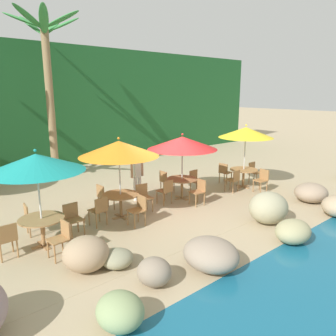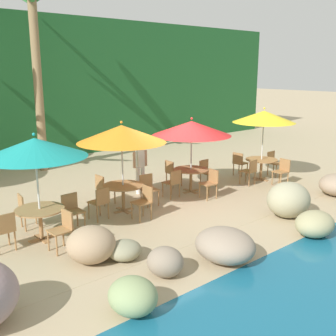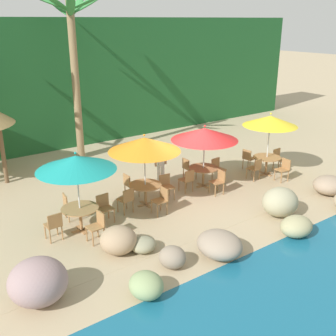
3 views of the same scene
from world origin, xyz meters
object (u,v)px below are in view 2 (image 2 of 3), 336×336
Objects in this scene: chair_orange_right at (144,200)px; chair_yellow_seaward at (273,161)px; dining_table_yellow at (261,163)px; chair_yellow_right at (282,170)px; chair_teal_right at (63,227)px; palm_tree_second at (35,43)px; chair_orange_left at (100,201)px; chair_yellow_inland at (239,162)px; chair_teal_inland at (26,209)px; umbrella_orange at (122,134)px; chair_yellow_left at (250,170)px; umbrella_yellow at (264,117)px; umbrella_teal at (35,148)px; chair_red_seaward at (206,171)px; dining_table_teal at (40,214)px; umbrella_red at (192,128)px; dining_table_orange at (123,189)px; chair_red_right at (211,182)px; chair_orange_seaward at (148,187)px; chair_red_left at (173,182)px; chair_red_inland at (172,171)px; chair_orange_inland at (103,187)px; waiter_in_white at (140,163)px; dining_table_red at (191,173)px; chair_teal_seaward at (72,209)px; chair_teal_left at (4,229)px.

chair_orange_right is 1.00× the size of chair_yellow_seaward.
chair_yellow_right is at bearing -89.39° from dining_table_yellow.
chair_teal_right is 8.68m from palm_tree_second.
chair_orange_left is 1.00× the size of chair_yellow_inland.
chair_teal_inland and chair_orange_right have the same top height.
chair_yellow_left is at bearing -7.24° from umbrella_orange.
chair_teal_right is 1.00× the size of chair_yellow_left.
umbrella_orange reaches higher than chair_teal_right.
palm_tree_second reaches higher than umbrella_yellow.
umbrella_teal is 6.25m from chair_red_seaward.
chair_teal_right reaches higher than dining_table_teal.
umbrella_yellow reaches higher than dining_table_yellow.
chair_yellow_seaward is (0.85, 0.11, -0.10)m from dining_table_yellow.
dining_table_orange is at bearing -177.38° from umbrella_red.
umbrella_red is 2.81× the size of chair_yellow_left.
chair_red_right reaches higher than dining_table_yellow.
dining_table_yellow is (2.87, -0.54, -1.41)m from umbrella_red.
chair_orange_seaward is at bearing -174.17° from chair_red_seaward.
chair_red_inland is at bearing 50.80° from chair_red_left.
chair_red_right is at bearing -29.90° from chair_orange_inland.
chair_yellow_left is at bearing -8.91° from chair_orange_seaward.
umbrella_orange is 2.85× the size of chair_red_inland.
palm_tree_second is (-5.00, 5.47, 4.16)m from chair_yellow_inland.
chair_red_inland is at bearing -65.28° from palm_tree_second.
umbrella_teal is at bearing -159.92° from waiter_in_white.
palm_tree_second is at bearing 79.17° from chair_orange_left.
chair_red_right is (5.14, -1.20, 0.00)m from chair_teal_inland.
chair_red_seaward reaches higher than dining_table_red.
umbrella_red reaches higher than chair_orange_left.
waiter_in_white is (3.71, 2.25, 0.47)m from chair_teal_right.
dining_table_teal is at bearing -174.14° from chair_yellow_inland.
chair_teal_seaward and chair_yellow_inland have the same top height.
umbrella_red is 2.81× the size of chair_yellow_seaward.
chair_teal_left is 0.51× the size of waiter_in_white.
chair_yellow_left is (-1.68, -0.29, 0.00)m from chair_yellow_seaward.
chair_red_right is 1.00× the size of chair_yellow_left.
chair_teal_right is 0.79× the size of dining_table_red.
chair_orange_inland is at bearing 138.86° from chair_orange_seaward.
waiter_in_white is (1.01, -4.86, -3.69)m from palm_tree_second.
chair_red_inland reaches higher than dining_table_orange.
dining_table_yellow is (5.62, -1.26, 0.10)m from chair_orange_inland.
umbrella_yellow reaches higher than chair_teal_seaward.
chair_red_right is (3.47, -0.54, 0.00)m from chair_orange_left.
chair_yellow_right is at bearing -0.30° from chair_teal_right.
dining_table_teal is 8.87m from chair_yellow_seaward.
chair_red_inland is 1.00× the size of chair_yellow_seaward.
dining_table_orange is 1.00× the size of dining_table_yellow.
waiter_in_white is at bearing 23.26° from chair_teal_seaward.
chair_red_right is at bearing -173.67° from umbrella_yellow.
chair_teal_inland is (0.01, 0.85, -1.62)m from umbrella_teal.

